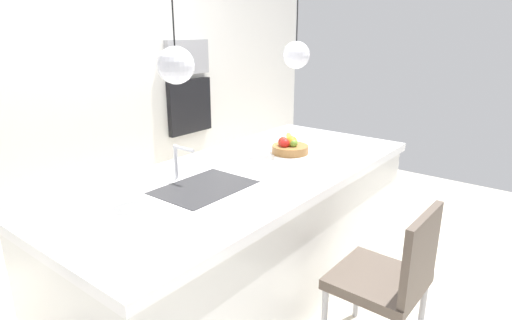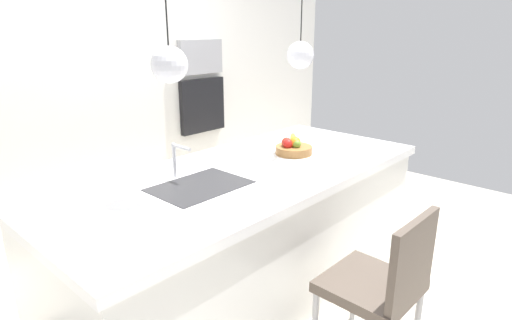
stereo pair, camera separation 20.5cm
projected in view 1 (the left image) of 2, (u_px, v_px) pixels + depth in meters
name	position (u px, v px, depth m)	size (l,w,h in m)	color
floor	(247.00, 287.00, 3.05)	(6.60, 6.60, 0.00)	beige
back_wall	(99.00, 88.00, 3.63)	(6.00, 0.10, 2.60)	silver
kitchen_island	(247.00, 231.00, 2.91)	(2.70, 1.16, 0.89)	white
sink_basin	(204.00, 188.00, 2.49)	(0.56, 0.40, 0.02)	#2D2D30
faucet	(179.00, 158.00, 2.57)	(0.02, 0.17, 0.22)	silver
fruit_bowl	(290.00, 147.00, 3.16)	(0.27, 0.27, 0.14)	#9E6B38
microwave	(187.00, 57.00, 4.26)	(0.54, 0.08, 0.34)	#9E9EA3
oven	(189.00, 106.00, 4.41)	(0.56, 0.08, 0.56)	black
chair_near	(391.00, 276.00, 2.28)	(0.48, 0.47, 0.91)	brown
pendant_light_left	(176.00, 65.00, 2.15)	(0.19, 0.19, 0.79)	silver
pendant_light_right	(296.00, 55.00, 2.99)	(0.19, 0.19, 0.79)	silver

